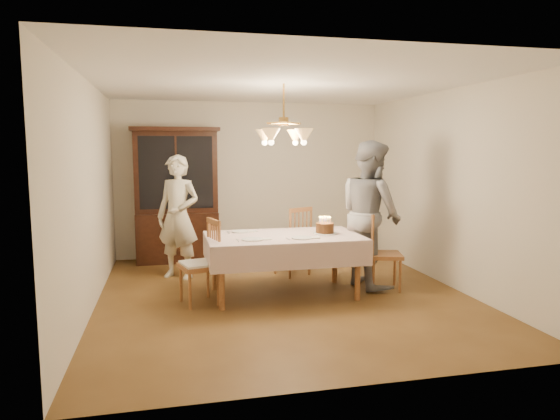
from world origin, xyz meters
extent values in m
plane|color=#573918|center=(0.00, 0.00, 0.00)|extent=(5.00, 5.00, 0.00)
plane|color=white|center=(0.00, 0.00, 2.60)|extent=(5.00, 5.00, 0.00)
plane|color=beige|center=(0.00, 2.50, 1.30)|extent=(4.50, 0.00, 4.50)
plane|color=beige|center=(0.00, -2.50, 1.30)|extent=(4.50, 0.00, 4.50)
plane|color=beige|center=(-2.25, 0.00, 1.30)|extent=(0.00, 5.00, 5.00)
plane|color=beige|center=(2.25, 0.00, 1.30)|extent=(0.00, 5.00, 5.00)
cube|color=brown|center=(0.00, 0.00, 0.73)|extent=(1.80, 1.00, 0.04)
cube|color=beige|center=(0.00, 0.00, 0.75)|extent=(1.90, 1.10, 0.01)
cylinder|color=brown|center=(-0.82, -0.42, 0.35)|extent=(0.07, 0.07, 0.71)
cylinder|color=brown|center=(0.82, -0.42, 0.35)|extent=(0.07, 0.07, 0.71)
cylinder|color=brown|center=(-0.82, 0.42, 0.35)|extent=(0.07, 0.07, 0.71)
cylinder|color=brown|center=(0.82, 0.42, 0.35)|extent=(0.07, 0.07, 0.71)
cube|color=black|center=(-1.25, 2.23, 0.40)|extent=(1.30, 0.50, 0.80)
cube|color=black|center=(-1.25, 2.28, 1.45)|extent=(1.30, 0.40, 1.30)
cube|color=black|center=(-1.25, 2.08, 1.45)|extent=(1.14, 0.01, 1.14)
cube|color=black|center=(-1.25, 2.23, 2.13)|extent=(1.38, 0.54, 0.06)
cube|color=brown|center=(0.36, 0.97, 0.45)|extent=(0.57, 0.56, 0.05)
cube|color=brown|center=(0.44, 0.79, 0.97)|extent=(0.38, 0.20, 0.06)
cylinder|color=brown|center=(0.45, 1.19, 0.21)|extent=(0.04, 0.04, 0.43)
cylinder|color=brown|center=(0.12, 1.05, 0.21)|extent=(0.04, 0.04, 0.43)
cylinder|color=brown|center=(0.59, 0.88, 0.21)|extent=(0.04, 0.04, 0.43)
cylinder|color=brown|center=(0.26, 0.74, 0.21)|extent=(0.04, 0.04, 0.43)
cube|color=brown|center=(-1.05, -0.13, 0.45)|extent=(0.52, 0.53, 0.05)
cube|color=brown|center=(-0.87, -0.08, 0.97)|extent=(0.14, 0.40, 0.06)
cylinder|color=brown|center=(-1.26, 0.00, 0.21)|extent=(0.04, 0.04, 0.43)
cylinder|color=brown|center=(-1.17, -0.35, 0.21)|extent=(0.04, 0.04, 0.43)
cylinder|color=brown|center=(-0.94, 0.09, 0.21)|extent=(0.04, 0.04, 0.43)
cylinder|color=brown|center=(-0.84, -0.26, 0.21)|extent=(0.04, 0.04, 0.43)
cube|color=beige|center=(-1.05, -0.13, 0.48)|extent=(0.47, 0.48, 0.03)
cube|color=brown|center=(1.35, -0.03, 0.45)|extent=(0.52, 0.53, 0.05)
cube|color=brown|center=(1.16, 0.02, 0.97)|extent=(0.14, 0.40, 0.06)
cylinder|color=brown|center=(1.46, -0.25, 0.21)|extent=(0.04, 0.04, 0.43)
cylinder|color=brown|center=(1.56, 0.10, 0.21)|extent=(0.04, 0.04, 0.43)
cylinder|color=brown|center=(1.14, -0.16, 0.21)|extent=(0.04, 0.04, 0.43)
cylinder|color=brown|center=(1.23, 0.19, 0.21)|extent=(0.04, 0.04, 0.43)
imported|color=beige|center=(-1.25, 1.15, 0.87)|extent=(0.76, 0.69, 1.74)
imported|color=slate|center=(1.23, 0.19, 0.97)|extent=(0.87, 1.04, 1.93)
cylinder|color=white|center=(0.53, -0.01, 0.77)|extent=(0.30, 0.30, 0.01)
cylinder|color=#361D0C|center=(0.53, -0.01, 0.83)|extent=(0.23, 0.23, 0.12)
cylinder|color=#598CD8|center=(0.60, -0.01, 0.93)|extent=(0.01, 0.01, 0.07)
sphere|color=#FFB23F|center=(0.60, -0.01, 0.97)|extent=(0.01, 0.01, 0.01)
cylinder|color=pink|center=(0.60, 0.01, 0.93)|extent=(0.01, 0.01, 0.07)
sphere|color=#FFB23F|center=(0.60, 0.01, 0.97)|extent=(0.01, 0.01, 0.01)
cylinder|color=#EACC66|center=(0.58, 0.03, 0.93)|extent=(0.01, 0.01, 0.07)
sphere|color=#FFB23F|center=(0.58, 0.03, 0.97)|extent=(0.01, 0.01, 0.01)
cylinder|color=#598CD8|center=(0.57, 0.05, 0.93)|extent=(0.01, 0.01, 0.07)
sphere|color=#FFB23F|center=(0.57, 0.05, 0.97)|extent=(0.01, 0.01, 0.01)
cylinder|color=pink|center=(0.54, 0.05, 0.93)|extent=(0.01, 0.01, 0.07)
sphere|color=#FFB23F|center=(0.54, 0.05, 0.97)|extent=(0.01, 0.01, 0.01)
cylinder|color=#EACC66|center=(0.52, 0.05, 0.93)|extent=(0.01, 0.01, 0.07)
sphere|color=#FFB23F|center=(0.52, 0.05, 0.97)|extent=(0.01, 0.01, 0.01)
cylinder|color=#598CD8|center=(0.50, 0.05, 0.93)|extent=(0.01, 0.01, 0.07)
sphere|color=#FFB23F|center=(0.50, 0.05, 0.97)|extent=(0.01, 0.01, 0.01)
cylinder|color=pink|center=(0.48, 0.03, 0.93)|extent=(0.01, 0.01, 0.07)
sphere|color=#FFB23F|center=(0.48, 0.03, 0.97)|extent=(0.01, 0.01, 0.01)
cylinder|color=#EACC66|center=(0.47, 0.01, 0.93)|extent=(0.01, 0.01, 0.07)
sphere|color=#FFB23F|center=(0.47, 0.01, 0.97)|extent=(0.01, 0.01, 0.01)
cylinder|color=#598CD8|center=(0.46, -0.01, 0.93)|extent=(0.01, 0.01, 0.07)
sphere|color=#FFB23F|center=(0.46, -0.01, 0.97)|extent=(0.01, 0.01, 0.01)
cylinder|color=pink|center=(0.47, -0.04, 0.93)|extent=(0.01, 0.01, 0.07)
sphere|color=#FFB23F|center=(0.47, -0.04, 0.97)|extent=(0.01, 0.01, 0.01)
cylinder|color=#EACC66|center=(0.48, -0.06, 0.93)|extent=(0.01, 0.01, 0.07)
sphere|color=#FFB23F|center=(0.48, -0.06, 0.97)|extent=(0.01, 0.01, 0.01)
cylinder|color=#598CD8|center=(0.50, -0.07, 0.93)|extent=(0.01, 0.01, 0.07)
sphere|color=#FFB23F|center=(0.50, -0.07, 0.97)|extent=(0.01, 0.01, 0.01)
cylinder|color=pink|center=(0.52, -0.08, 0.93)|extent=(0.01, 0.01, 0.07)
sphere|color=#FFB23F|center=(0.52, -0.08, 0.97)|extent=(0.01, 0.01, 0.01)
cylinder|color=#EACC66|center=(0.54, -0.08, 0.93)|extent=(0.01, 0.01, 0.07)
sphere|color=#FFB23F|center=(0.54, -0.08, 0.97)|extent=(0.01, 0.01, 0.01)
cylinder|color=#598CD8|center=(0.57, -0.07, 0.93)|extent=(0.01, 0.01, 0.07)
sphere|color=#FFB23F|center=(0.57, -0.07, 0.97)|extent=(0.01, 0.01, 0.01)
cylinder|color=pink|center=(0.58, -0.06, 0.93)|extent=(0.01, 0.01, 0.07)
sphere|color=#FFB23F|center=(0.58, -0.06, 0.97)|extent=(0.01, 0.01, 0.01)
cylinder|color=#EACC66|center=(0.60, -0.04, 0.93)|extent=(0.01, 0.01, 0.07)
sphere|color=#FFB23F|center=(0.60, -0.04, 0.97)|extent=(0.01, 0.01, 0.01)
cylinder|color=white|center=(-0.43, -0.24, 0.77)|extent=(0.25, 0.25, 0.02)
cube|color=silver|center=(-0.60, -0.24, 0.76)|extent=(0.01, 0.16, 0.01)
cube|color=beige|center=(-0.26, -0.24, 0.76)|extent=(0.10, 0.10, 0.01)
cylinder|color=white|center=(0.16, -0.27, 0.77)|extent=(0.25, 0.25, 0.02)
cube|color=silver|center=(-0.01, -0.27, 0.76)|extent=(0.01, 0.16, 0.01)
cube|color=beige|center=(0.33, -0.27, 0.76)|extent=(0.10, 0.10, 0.01)
cylinder|color=white|center=(-0.49, 0.35, 0.77)|extent=(0.23, 0.23, 0.02)
cube|color=silver|center=(-0.65, 0.35, 0.76)|extent=(0.01, 0.16, 0.01)
cube|color=beige|center=(-0.32, 0.35, 0.76)|extent=(0.10, 0.10, 0.01)
cylinder|color=#BF8C3F|center=(0.00, 0.00, 2.40)|extent=(0.02, 0.02, 0.40)
cylinder|color=#BF8C3F|center=(0.00, 0.00, 2.15)|extent=(0.12, 0.12, 0.10)
cone|color=#D8994C|center=(0.20, 0.20, 1.97)|extent=(0.22, 0.22, 0.18)
sphere|color=#FFD899|center=(0.20, 0.20, 1.90)|extent=(0.07, 0.07, 0.07)
cone|color=#D8994C|center=(-0.20, 0.20, 1.97)|extent=(0.22, 0.22, 0.18)
sphere|color=#FFD899|center=(-0.20, 0.20, 1.90)|extent=(0.07, 0.07, 0.07)
cone|color=#D8994C|center=(-0.20, -0.20, 1.97)|extent=(0.22, 0.22, 0.18)
sphere|color=#FFD899|center=(-0.20, -0.20, 1.90)|extent=(0.07, 0.07, 0.07)
cone|color=#D8994C|center=(0.20, -0.20, 1.97)|extent=(0.22, 0.22, 0.18)
sphere|color=#FFD899|center=(0.20, -0.20, 1.90)|extent=(0.07, 0.07, 0.07)
camera|label=1|loc=(-1.39, -5.94, 1.83)|focal=32.00mm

